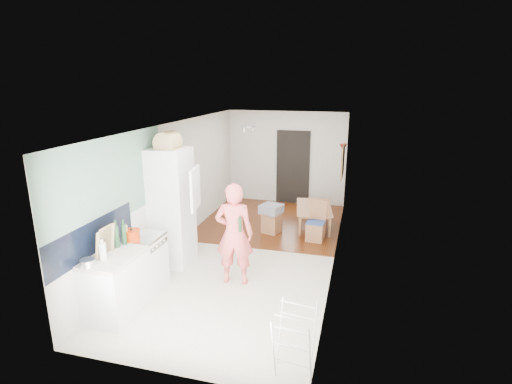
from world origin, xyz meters
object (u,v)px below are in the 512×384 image
at_px(dining_table, 315,219).
at_px(stool, 272,223).
at_px(dining_chair, 316,222).
at_px(drying_rack, 294,342).
at_px(person, 234,225).

height_order(dining_table, stool, stool).
relative_size(dining_chair, drying_rack, 1.02).
distance_m(person, drying_rack, 2.40).
height_order(stool, drying_rack, drying_rack).
bearing_deg(stool, drying_rack, -73.87).
bearing_deg(dining_chair, drying_rack, -80.28).
bearing_deg(stool, dining_chair, -11.62).
bearing_deg(dining_chair, dining_table, 104.41).
distance_m(person, dining_table, 3.21).
bearing_deg(person, dining_chair, -125.93).
bearing_deg(dining_chair, person, -110.68).
distance_m(person, stool, 2.48).
distance_m(dining_table, dining_chair, 0.84).
bearing_deg(dining_chair, stool, 174.77).
relative_size(dining_table, dining_chair, 1.40).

